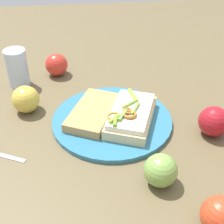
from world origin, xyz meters
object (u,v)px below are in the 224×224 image
(apple_1, at_px, (161,170))
(apple_4, at_px, (26,99))
(apple_2, at_px, (214,121))
(apple_3, at_px, (220,216))
(bread_slice_side, at_px, (94,112))
(drinking_glass, at_px, (17,68))
(sandwich, at_px, (131,115))
(apple_0, at_px, (56,65))
(plate, at_px, (112,120))

(apple_1, relative_size, apple_4, 0.95)
(apple_2, xyz_separation_m, apple_3, (0.09, 0.26, -0.00))
(bread_slice_side, relative_size, drinking_glass, 1.56)
(apple_3, bearing_deg, sandwich, -71.23)
(bread_slice_side, relative_size, apple_0, 2.50)
(plate, distance_m, drinking_glass, 0.34)
(bread_slice_side, height_order, drinking_glass, drinking_glass)
(bread_slice_side, distance_m, apple_3, 0.40)
(apple_1, bearing_deg, apple_0, -65.51)
(bread_slice_side, xyz_separation_m, apple_4, (0.18, -0.06, 0.01))
(apple_1, height_order, drinking_glass, drinking_glass)
(plate, height_order, apple_3, apple_3)
(plate, relative_size, drinking_glass, 2.70)
(apple_1, distance_m, drinking_glass, 0.54)
(plate, relative_size, sandwich, 1.51)
(bread_slice_side, height_order, apple_2, apple_2)
(sandwich, distance_m, apple_3, 0.33)
(sandwich, xyz_separation_m, drinking_glass, (0.30, -0.24, 0.03))
(apple_0, bearing_deg, apple_1, 114.49)
(bread_slice_side, distance_m, apple_2, 0.30)
(apple_1, bearing_deg, bread_slice_side, -62.60)
(plate, bearing_deg, apple_0, -61.55)
(sandwich, xyz_separation_m, bread_slice_side, (0.09, -0.04, -0.01))
(apple_1, bearing_deg, apple_4, -44.50)
(apple_2, xyz_separation_m, drinking_glass, (0.49, -0.29, 0.02))
(bread_slice_side, height_order, apple_1, apple_1)
(apple_2, height_order, apple_3, apple_2)
(plate, xyz_separation_m, apple_3, (-0.15, 0.33, 0.03))
(apple_1, bearing_deg, drinking_glass, -52.51)
(apple_0, xyz_separation_m, apple_4, (0.08, 0.19, 0.00))
(apple_3, bearing_deg, drinking_glass, -53.35)
(plate, height_order, apple_2, apple_2)
(bread_slice_side, bearing_deg, drinking_glass, -108.56)
(sandwich, distance_m, drinking_glass, 0.38)
(apple_4, bearing_deg, plate, 160.76)
(apple_4, bearing_deg, bread_slice_side, 161.26)
(plate, height_order, apple_4, apple_4)
(apple_1, bearing_deg, apple_3, 123.37)
(apple_4, height_order, drinking_glass, drinking_glass)
(apple_0, relative_size, drinking_glass, 0.62)
(plate, relative_size, apple_4, 4.20)
(apple_1, distance_m, apple_2, 0.22)
(bread_slice_side, height_order, apple_4, apple_4)
(plate, relative_size, apple_3, 4.36)
(apple_0, height_order, apple_4, apple_4)
(sandwich, xyz_separation_m, apple_3, (-0.11, 0.31, 0.00))
(bread_slice_side, bearing_deg, apple_4, -83.76)
(plate, xyz_separation_m, apple_2, (-0.24, 0.07, 0.03))
(plate, bearing_deg, apple_1, 109.11)
(plate, distance_m, apple_0, 0.31)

